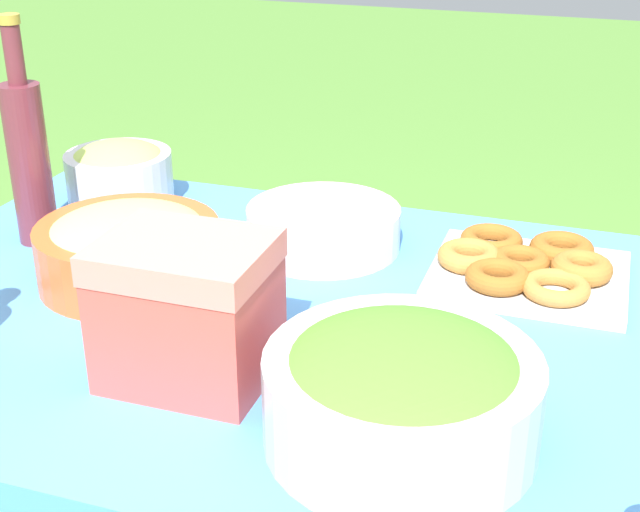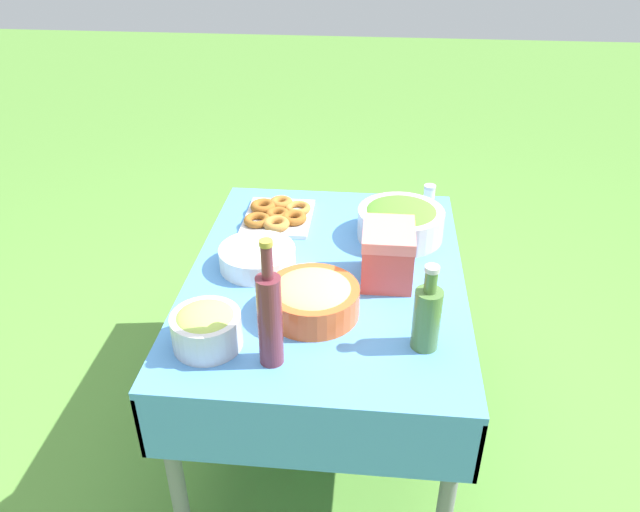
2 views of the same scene
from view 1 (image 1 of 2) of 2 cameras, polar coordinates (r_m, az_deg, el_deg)
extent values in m
cube|color=#4C8CD1|center=(1.34, -3.60, -3.80)|extent=(1.26, 0.93, 0.02)
cube|color=#4C8CD1|center=(1.78, 1.99, -0.56)|extent=(1.26, 0.01, 0.22)
cylinder|color=slate|center=(2.07, -13.96, -4.93)|extent=(0.05, 0.05, 0.69)
cylinder|color=slate|center=(1.80, 19.36, -10.59)|extent=(0.05, 0.05, 0.69)
cylinder|color=silver|center=(1.03, 5.23, -9.18)|extent=(0.32, 0.32, 0.11)
ellipsoid|color=#51892D|center=(1.01, 5.32, -7.25)|extent=(0.28, 0.28, 0.07)
cylinder|color=#E05B28|center=(1.43, -12.13, 0.18)|extent=(0.29, 0.29, 0.09)
ellipsoid|color=tan|center=(1.41, -12.24, 1.39)|extent=(0.25, 0.25, 0.07)
cube|color=silver|center=(1.45, 13.19, -1.24)|extent=(0.30, 0.26, 0.02)
torus|color=#B27533|center=(1.44, 9.52, -0.01)|extent=(0.14, 0.14, 0.03)
torus|color=#A36628|center=(1.44, 16.40, -0.76)|extent=(0.12, 0.12, 0.03)
torus|color=#93561E|center=(1.44, 12.68, -0.36)|extent=(0.11, 0.11, 0.03)
torus|color=#93561E|center=(1.50, 15.21, 0.43)|extent=(0.13, 0.13, 0.03)
torus|color=#93561E|center=(1.38, 11.30, -1.32)|extent=(0.13, 0.13, 0.03)
torus|color=#93561E|center=(1.51, 10.91, 1.00)|extent=(0.12, 0.12, 0.03)
torus|color=#B27533|center=(1.37, 14.86, -1.97)|extent=(0.14, 0.14, 0.03)
cylinder|color=white|center=(1.53, 0.22, 0.78)|extent=(0.26, 0.26, 0.01)
cylinder|color=white|center=(1.52, 0.22, 1.19)|extent=(0.26, 0.26, 0.01)
cylinder|color=white|center=(1.52, 0.22, 1.61)|extent=(0.26, 0.26, 0.01)
cylinder|color=white|center=(1.51, 0.22, 2.02)|extent=(0.26, 0.26, 0.01)
cylinder|color=white|center=(1.51, 0.22, 2.44)|extent=(0.26, 0.26, 0.01)
cylinder|color=white|center=(1.51, 0.22, 2.87)|extent=(0.26, 0.26, 0.01)
cylinder|color=maroon|center=(1.59, -18.09, 5.56)|extent=(0.07, 0.07, 0.28)
cylinder|color=maroon|center=(1.54, -19.01, 12.10)|extent=(0.03, 0.03, 0.10)
cylinder|color=#A58C33|center=(1.53, -19.31, 14.13)|extent=(0.04, 0.04, 0.02)
cylinder|color=silver|center=(1.74, -12.68, 4.81)|extent=(0.20, 0.20, 0.10)
ellipsoid|color=#ADCC59|center=(1.73, -12.80, 5.99)|extent=(0.18, 0.18, 0.07)
cube|color=#E04C42|center=(1.14, -8.42, -4.35)|extent=(0.20, 0.16, 0.15)
cube|color=#FF7A70|center=(1.10, -8.72, -0.02)|extent=(0.21, 0.17, 0.04)
camera|label=2|loc=(2.47, -55.91, 27.67)|focal=35.00mm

